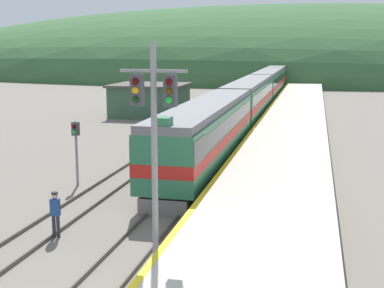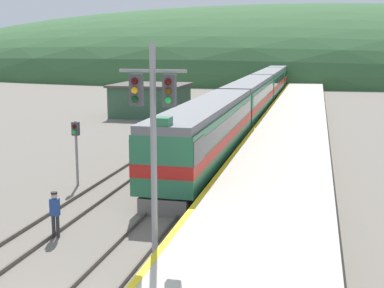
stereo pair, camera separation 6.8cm
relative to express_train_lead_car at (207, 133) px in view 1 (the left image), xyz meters
name	(u,v)px [view 1 (the left image)]	position (x,y,z in m)	size (l,w,h in m)	color
track_main	(272,94)	(0.00, 50.09, -2.11)	(1.52, 180.00, 0.16)	#4C443D
track_siding	(245,94)	(-4.19, 50.09, -2.11)	(1.52, 180.00, 0.16)	#4C443D
platform	(298,106)	(4.51, 30.09, -1.61)	(5.58, 140.00, 1.16)	#BCB5A5
distant_hills	(291,74)	(0.00, 108.38, -2.19)	(218.87, 98.49, 34.58)	#335B33
station_shed	(150,100)	(-10.69, 22.62, -0.48)	(7.66, 7.08, 3.38)	#385B42
express_train_lead_car	(207,133)	(0.00, 0.00, 0.00)	(2.89, 20.14, 4.35)	black
carriage_second	(250,99)	(0.00, 21.52, -0.01)	(2.88, 20.67, 3.99)	black
carriage_third	(268,84)	(0.00, 43.07, -0.01)	(2.88, 20.67, 3.99)	black
carriage_fourth	(279,75)	(0.00, 64.63, -0.01)	(2.88, 20.67, 3.99)	black
signal_mast_main	(154,124)	(1.31, -15.07, 2.74)	(2.20, 0.42, 7.51)	gray
signal_post_siding	(76,139)	(-5.89, -5.69, 0.33)	(0.36, 0.42, 3.48)	gray
track_worker	(55,211)	(-3.33, -13.13, -1.13)	(0.39, 0.27, 1.83)	#2D2D33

